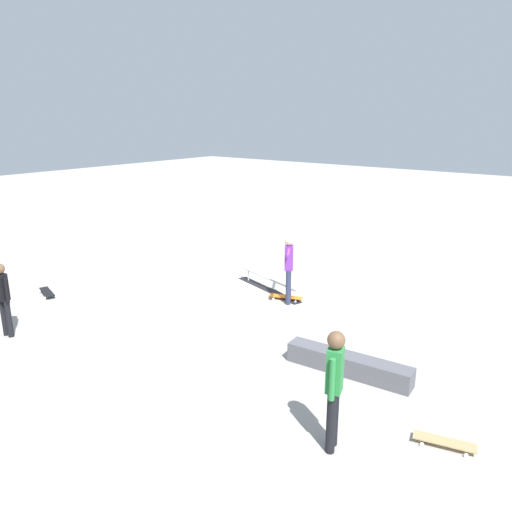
# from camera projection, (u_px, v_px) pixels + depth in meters

# --- Properties ---
(ground_plane) EXTENTS (60.00, 60.00, 0.00)m
(ground_plane) POSITION_uv_depth(u_px,v_px,m) (273.00, 293.00, 12.17)
(ground_plane) COLOR #ADA89E
(grind_rail) EXTENTS (2.32, 0.90, 0.32)m
(grind_rail) POSITION_uv_depth(u_px,v_px,m) (268.00, 285.00, 12.39)
(grind_rail) COLOR black
(grind_rail) RESTS_ON ground_plane
(skate_ledge) EXTENTS (2.20, 0.54, 0.34)m
(skate_ledge) POSITION_uv_depth(u_px,v_px,m) (348.00, 364.00, 8.36)
(skate_ledge) COLOR #595960
(skate_ledge) RESTS_ON ground_plane
(skater_main) EXTENTS (0.74, 1.15, 1.61)m
(skater_main) POSITION_uv_depth(u_px,v_px,m) (289.00, 265.00, 11.30)
(skater_main) COLOR #2D3351
(skater_main) RESTS_ON ground_plane
(skateboard_main) EXTENTS (0.82, 0.45, 0.09)m
(skateboard_main) POSITION_uv_depth(u_px,v_px,m) (286.00, 297.00, 11.74)
(skateboard_main) COLOR orange
(skateboard_main) RESTS_ON ground_plane
(bystander_green_shirt) EXTENTS (0.25, 0.38, 1.67)m
(bystander_green_shirt) POSITION_uv_depth(u_px,v_px,m) (334.00, 384.00, 6.27)
(bystander_green_shirt) COLOR black
(bystander_green_shirt) RESTS_ON ground_plane
(bystander_black_shirt) EXTENTS (0.34, 0.21, 1.50)m
(bystander_black_shirt) POSITION_uv_depth(u_px,v_px,m) (3.00, 296.00, 9.61)
(bystander_black_shirt) COLOR black
(bystander_black_shirt) RESTS_ON ground_plane
(loose_skateboard_natural) EXTENTS (0.82, 0.40, 0.09)m
(loose_skateboard_natural) POSITION_uv_depth(u_px,v_px,m) (445.00, 442.00, 6.53)
(loose_skateboard_natural) COLOR tan
(loose_skateboard_natural) RESTS_ON ground_plane
(loose_skateboard_black) EXTENTS (0.82, 0.43, 0.09)m
(loose_skateboard_black) POSITION_uv_depth(u_px,v_px,m) (47.00, 292.00, 12.05)
(loose_skateboard_black) COLOR black
(loose_skateboard_black) RESTS_ON ground_plane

